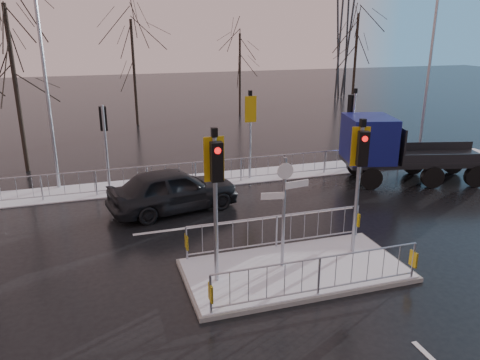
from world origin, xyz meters
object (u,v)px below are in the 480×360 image
object	(u,v)px
traffic_island	(295,259)
street_lamp_right	(430,71)
flatbed_truck	(388,147)
car_far_lane	(174,189)
street_lamp_left	(47,78)

from	to	relation	value
traffic_island	street_lamp_right	size ratio (longest dim) A/B	0.75
traffic_island	flatbed_truck	bearing A→B (deg)	41.35
traffic_island	flatbed_truck	xyz separation A→B (m)	(7.00, 6.16, 1.12)
traffic_island	car_far_lane	distance (m)	6.01
street_lamp_right	street_lamp_left	world-z (taller)	street_lamp_left
traffic_island	street_lamp_left	xyz separation A→B (m)	(-6.42, 9.49, 4.10)
car_far_lane	flatbed_truck	bearing A→B (deg)	-97.56
flatbed_truck	street_lamp_right	xyz separation A→B (m)	(3.59, 2.33, 2.88)
street_lamp_left	traffic_island	bearing A→B (deg)	-55.93
street_lamp_right	street_lamp_left	bearing A→B (deg)	176.63
street_lamp_left	flatbed_truck	bearing A→B (deg)	-13.95
traffic_island	car_far_lane	bearing A→B (deg)	112.80
flatbed_truck	street_lamp_left	bearing A→B (deg)	166.05
car_far_lane	flatbed_truck	distance (m)	9.37
traffic_island	street_lamp_right	bearing A→B (deg)	38.73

